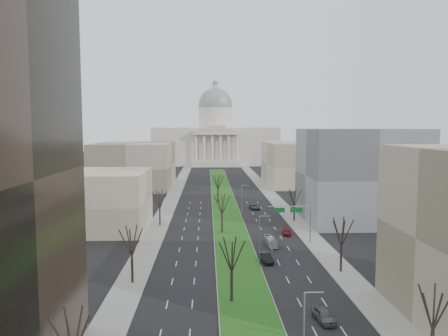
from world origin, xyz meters
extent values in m
plane|color=black|center=(0.00, 120.00, 0.00)|extent=(600.00, 600.00, 0.00)
cube|color=#999993|center=(0.00, 119.00, 0.07)|extent=(8.00, 222.00, 0.15)
cube|color=#215416|center=(0.00, 119.00, 0.17)|extent=(7.70, 221.70, 0.06)
cube|color=gray|center=(-17.50, 95.00, 0.07)|extent=(5.00, 330.00, 0.15)
cube|color=gray|center=(17.50, 95.00, 0.07)|extent=(5.00, 330.00, 0.15)
cube|color=beige|center=(0.00, 270.00, 12.00)|extent=(80.00, 40.00, 24.00)
cube|color=beige|center=(0.00, 247.00, 2.00)|extent=(30.00, 6.00, 4.00)
cube|color=beige|center=(0.00, 247.00, 21.00)|extent=(28.00, 5.00, 2.50)
cube|color=beige|center=(0.00, 247.00, 23.00)|extent=(20.00, 5.00, 1.80)
cube|color=beige|center=(0.00, 247.00, 24.60)|extent=(12.00, 5.00, 1.60)
cylinder|color=beige|center=(0.00, 270.00, 30.00)|extent=(22.00, 22.00, 14.00)
sphere|color=gray|center=(0.00, 270.00, 39.00)|extent=(22.00, 22.00, 22.00)
cylinder|color=beige|center=(0.00, 270.00, 50.00)|extent=(4.00, 4.00, 4.00)
sphere|color=gray|center=(0.00, 270.00, 53.00)|extent=(4.00, 4.00, 4.00)
cylinder|color=beige|center=(-12.50, 247.00, 12.00)|extent=(2.00, 2.00, 16.00)
cylinder|color=beige|center=(-7.50, 247.00, 12.00)|extent=(2.00, 2.00, 16.00)
cylinder|color=beige|center=(-2.50, 247.00, 12.00)|extent=(2.00, 2.00, 16.00)
cylinder|color=beige|center=(2.50, 247.00, 12.00)|extent=(2.00, 2.00, 16.00)
cylinder|color=beige|center=(7.50, 247.00, 12.00)|extent=(2.00, 2.00, 16.00)
cylinder|color=beige|center=(12.50, 247.00, 12.00)|extent=(2.00, 2.00, 16.00)
cube|color=tan|center=(-33.00, 85.00, 7.00)|extent=(26.00, 22.00, 14.00)
cube|color=slate|center=(34.00, 92.00, 12.00)|extent=(28.00, 26.00, 24.00)
cube|color=gray|center=(-35.00, 160.00, 9.00)|extent=(30.00, 40.00, 18.00)
cube|color=tan|center=(35.00, 165.00, 9.00)|extent=(30.00, 40.00, 18.00)
cylinder|color=black|center=(-17.20, 48.00, 2.16)|extent=(0.40, 0.40, 4.32)
cylinder|color=black|center=(-17.20, 88.00, 2.11)|extent=(0.40, 0.40, 4.22)
cylinder|color=black|center=(17.20, 52.00, 2.21)|extent=(0.40, 0.40, 4.42)
cylinder|color=black|center=(17.20, 92.00, 2.02)|extent=(0.40, 0.40, 4.03)
cylinder|color=black|center=(-2.00, 40.00, 2.16)|extent=(0.40, 0.40, 4.32)
cylinder|color=black|center=(-2.00, 80.00, 2.16)|extent=(0.40, 0.40, 4.32)
cylinder|color=black|center=(-2.00, 120.00, 2.16)|extent=(0.40, 0.40, 4.32)
cylinder|color=gray|center=(4.60, 20.00, 9.10)|extent=(1.80, 0.12, 0.12)
cylinder|color=gray|center=(3.70, 55.00, 4.50)|extent=(0.20, 0.20, 9.00)
cylinder|color=gray|center=(4.60, 55.00, 9.10)|extent=(1.80, 0.12, 0.12)
cylinder|color=gray|center=(3.70, 95.00, 4.50)|extent=(0.20, 0.20, 9.00)
cylinder|color=gray|center=(4.60, 95.00, 9.10)|extent=(1.80, 0.12, 0.12)
cylinder|color=gray|center=(16.20, 70.00, 4.00)|extent=(0.24, 0.24, 8.00)
cylinder|color=gray|center=(11.70, 70.00, 8.00)|extent=(9.00, 0.18, 0.18)
cube|color=#0C591E|center=(13.20, 70.08, 7.20)|extent=(2.60, 0.08, 1.00)
cube|color=#0C591E|center=(9.70, 70.08, 7.20)|extent=(2.20, 0.08, 1.00)
imported|color=#4D5055|center=(9.32, 33.52, 0.80)|extent=(2.53, 4.92, 1.60)
imported|color=black|center=(5.20, 57.90, 0.82)|extent=(2.52, 5.18, 1.64)
imported|color=maroon|center=(12.71, 77.68, 0.64)|extent=(2.30, 4.60, 1.28)
imported|color=#414348|center=(8.62, 108.99, 0.71)|extent=(3.19, 5.41, 1.41)
imported|color=silver|center=(7.70, 68.75, 0.91)|extent=(2.00, 6.59, 1.81)
camera|label=1|loc=(-5.31, -19.14, 24.54)|focal=35.00mm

